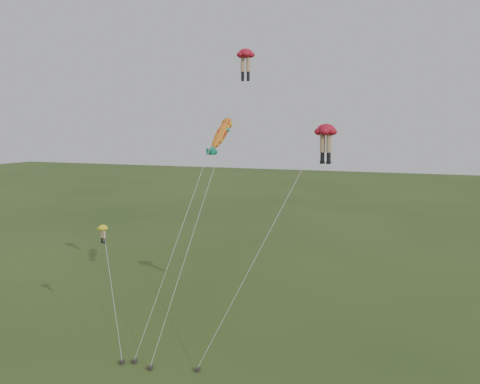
% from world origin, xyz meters
% --- Properties ---
extents(ground, '(300.00, 300.00, 0.00)m').
position_xyz_m(ground, '(0.00, 0.00, 0.00)').
color(ground, '#2C4418').
rests_on(ground, ground).
extents(legs_kite_red_high, '(5.42, 9.26, 20.74)m').
position_xyz_m(legs_kite_red_high, '(2.53, 7.03, 19.81)').
color(legs_kite_red_high, red).
rests_on(legs_kite_red_high, ground).
extents(legs_kite_red_mid, '(7.20, 9.33, 15.42)m').
position_xyz_m(legs_kite_red_mid, '(8.43, 7.37, 14.64)').
color(legs_kite_red_mid, red).
rests_on(legs_kite_red_mid, ground).
extents(legs_kite_yellow, '(5.08, 5.26, 8.02)m').
position_xyz_m(legs_kite_yellow, '(-6.79, 2.83, 7.16)').
color(legs_kite_yellow, yellow).
rests_on(legs_kite_yellow, ground).
extents(fish_kite, '(1.51, 12.51, 16.19)m').
position_xyz_m(fish_kite, '(-0.13, 9.16, 14.60)').
color(fish_kite, yellow).
rests_on(fish_kite, ground).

